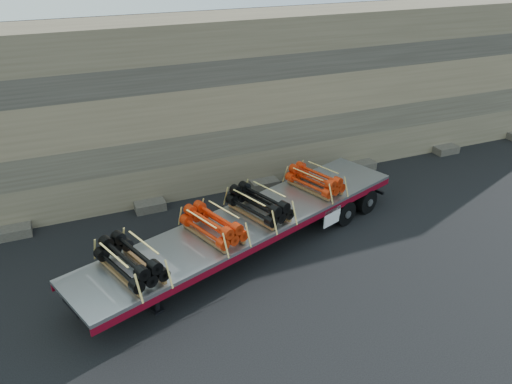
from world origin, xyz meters
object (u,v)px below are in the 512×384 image
(bundle_midfront, at_px, (213,225))
(bundle_rear, at_px, (315,180))
(bundle_midrear, at_px, (259,204))
(trailer, at_px, (250,235))
(bundle_front, at_px, (131,261))

(bundle_midfront, xyz_separation_m, bundle_rear, (4.56, 1.61, -0.01))
(bundle_midfront, relative_size, bundle_midrear, 0.96)
(trailer, distance_m, bundle_front, 4.60)
(bundle_front, xyz_separation_m, bundle_midfront, (2.77, 0.98, -0.02))
(bundle_front, relative_size, bundle_midrear, 1.01)
(trailer, relative_size, bundle_midrear, 5.66)
(bundle_midrear, bearing_deg, bundle_front, -180.00)
(trailer, relative_size, bundle_rear, 6.09)
(trailer, distance_m, bundle_midrear, 1.13)
(trailer, height_order, bundle_front, bundle_front)
(bundle_midfront, relative_size, bundle_rear, 1.03)
(trailer, distance_m, bundle_rear, 3.44)
(bundle_midfront, xyz_separation_m, bundle_midrear, (1.87, 0.66, 0.02))
(bundle_midfront, height_order, bundle_midrear, bundle_midrear)
(trailer, xyz_separation_m, bundle_midfront, (-1.46, -0.52, 1.02))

